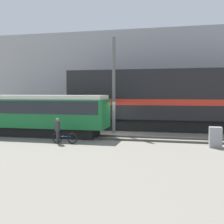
% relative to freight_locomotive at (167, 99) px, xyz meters
% --- Properties ---
extents(ground_plane, '(120.00, 120.00, 0.00)m').
position_rel_freight_locomotive_xyz_m(ground_plane, '(-3.89, -3.41, -2.69)').
color(ground_plane, slate).
extents(track_near, '(60.00, 1.50, 0.14)m').
position_rel_freight_locomotive_xyz_m(track_near, '(-3.89, -5.24, -2.62)').
color(track_near, '#47423D').
rests_on(track_near, ground).
extents(track_far, '(60.00, 1.50, 0.14)m').
position_rel_freight_locomotive_xyz_m(track_far, '(-3.89, -0.00, -2.62)').
color(track_far, '#47423D').
rests_on(track_far, ground).
extents(building_backdrop, '(33.81, 6.00, 9.82)m').
position_rel_freight_locomotive_xyz_m(building_backdrop, '(-3.89, 7.94, 2.22)').
color(building_backdrop, '#99999E').
rests_on(building_backdrop, ground).
extents(freight_locomotive, '(16.64, 3.04, 5.73)m').
position_rel_freight_locomotive_xyz_m(freight_locomotive, '(0.00, 0.00, 0.00)').
color(freight_locomotive, black).
rests_on(freight_locomotive, ground).
extents(streetcar, '(12.06, 2.54, 3.04)m').
position_rel_freight_locomotive_xyz_m(streetcar, '(-10.01, -5.24, -0.95)').
color(streetcar, black).
rests_on(streetcar, ground).
extents(bicycle, '(1.67, 0.44, 0.72)m').
position_rel_freight_locomotive_xyz_m(bicycle, '(-6.06, -7.77, -2.36)').
color(bicycle, black).
rests_on(bicycle, ground).
extents(person, '(0.24, 0.37, 1.63)m').
position_rel_freight_locomotive_xyz_m(person, '(-6.46, -7.95, -1.70)').
color(person, '#333333').
rests_on(person, ground).
extents(utility_pole_left, '(0.26, 0.26, 7.55)m').
position_rel_freight_locomotive_xyz_m(utility_pole_left, '(-4.01, -2.62, 1.09)').
color(utility_pole_left, '#595959').
rests_on(utility_pole_left, ground).
extents(signal_box, '(0.70, 0.60, 1.20)m').
position_rel_freight_locomotive_xyz_m(signal_box, '(3.08, -6.98, -2.09)').
color(signal_box, gray).
rests_on(signal_box, ground).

